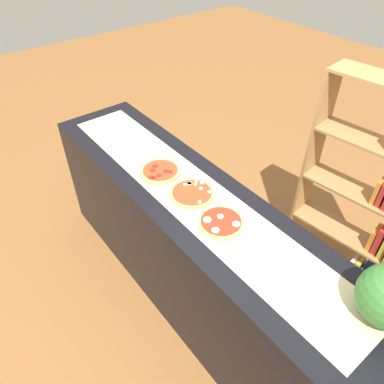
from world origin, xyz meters
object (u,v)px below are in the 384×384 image
at_px(pizza_pepperoni_0, 160,171).
at_px(pizza_mushroom_1, 192,193).
at_px(bookshelf, 370,199).
at_px(pizza_mozzarella_2, 221,222).

distance_m(pizza_pepperoni_0, pizza_mushroom_1, 0.29).
bearing_deg(bookshelf, pizza_pepperoni_0, -129.70).
bearing_deg(pizza_pepperoni_0, bookshelf, 50.30).
bearing_deg(bookshelf, pizza_mozzarella_2, -105.91).
xyz_separation_m(pizza_mozzarella_2, bookshelf, (0.30, 1.06, -0.20)).
bearing_deg(pizza_mushroom_1, bookshelf, 60.10).
relative_size(pizza_pepperoni_0, bookshelf, 0.17).
distance_m(pizza_mushroom_1, bookshelf, 1.21).
xyz_separation_m(pizza_pepperoni_0, bookshelf, (0.88, 1.06, -0.20)).
bearing_deg(pizza_mushroom_1, pizza_pepperoni_0, -174.03).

